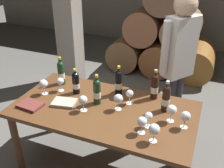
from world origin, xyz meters
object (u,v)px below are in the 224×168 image
wine_bottle_0 (61,73)px  wine_bottle_2 (166,98)px  wine_glass_1 (154,130)px  wine_glass_6 (172,110)px  wine_glass_2 (142,122)px  sommelier_presenting (179,59)px  wine_bottle_5 (155,86)px  wine_glass_8 (60,82)px  wine_glass_0 (118,99)px  dining_table (104,116)px  wine_bottle_1 (97,91)px  wine_glass_7 (185,117)px  wine_bottle_3 (119,82)px  wine_glass_9 (83,100)px  tasting_notebook (64,103)px  leather_ledger (30,105)px  wine_glass_5 (130,94)px  wine_bottle_4 (76,83)px  wine_glass_4 (44,84)px  wine_glass_3 (148,117)px

wine_bottle_0 → wine_bottle_2: (1.15, -0.09, -0.00)m
wine_glass_1 → wine_glass_6: same height
wine_glass_1 → wine_glass_2: wine_glass_1 is taller
wine_bottle_0 → sommelier_presenting: sommelier_presenting is taller
wine_bottle_5 → wine_glass_8: wine_bottle_5 is taller
wine_glass_0 → wine_glass_2: wine_glass_0 is taller
dining_table → wine_glass_0: (0.13, 0.02, 0.20)m
wine_bottle_1 → wine_glass_1: wine_bottle_1 is taller
dining_table → wine_bottle_1: size_ratio=5.60×
wine_glass_6 → wine_glass_7: (0.12, -0.04, -0.00)m
wine_glass_2 → wine_bottle_3: bearing=127.8°
wine_bottle_1 → wine_bottle_2: 0.64m
wine_glass_1 → wine_glass_9: (-0.69, 0.17, -0.00)m
tasting_notebook → wine_bottle_5: bearing=17.6°
dining_table → sommelier_presenting: bearing=54.6°
leather_ledger → wine_glass_5: bearing=30.2°
wine_glass_0 → wine_glass_9: size_ratio=1.03×
wine_bottle_4 → wine_glass_8: (-0.17, -0.02, -0.01)m
wine_bottle_5 → wine_glass_9: bearing=-139.7°
wine_bottle_0 → wine_glass_1: 1.28m
wine_bottle_1 → wine_glass_1: 0.71m
tasting_notebook → wine_glass_8: bearing=117.1°
dining_table → wine_glass_6: 0.65m
wine_glass_4 → wine_glass_7: (1.40, -0.02, -0.00)m
wine_bottle_5 → wine_glass_6: bearing=-54.5°
wine_bottle_4 → wine_glass_6: size_ratio=1.68×
wine_glass_6 → wine_glass_8: (-1.16, 0.10, -0.01)m
wine_glass_5 → tasting_notebook: wine_glass_5 is taller
wine_glass_0 → wine_glass_7: (0.60, -0.04, -0.00)m
wine_bottle_2 → wine_bottle_4: 0.91m
wine_glass_4 → wine_glass_9: 0.52m
dining_table → wine_glass_1: (0.54, -0.29, 0.20)m
dining_table → wine_glass_2: wine_glass_2 is taller
dining_table → wine_glass_7: size_ratio=10.86×
wine_glass_2 → wine_glass_6: (0.19, 0.25, 0.00)m
dining_table → wine_glass_1: 0.65m
wine_glass_7 → wine_glass_8: wine_glass_7 is taller
wine_bottle_1 → wine_glass_7: 0.83m
dining_table → leather_ledger: size_ratio=7.73×
dining_table → wine_glass_2: 0.52m
wine_bottle_5 → wine_glass_8: size_ratio=2.05×
dining_table → wine_bottle_5: 0.56m
wine_glass_1 → wine_glass_5: wine_glass_1 is taller
wine_glass_3 → wine_glass_9: 0.61m
wine_bottle_3 → wine_glass_4: wine_bottle_3 is taller
wine_glass_4 → wine_glass_8: 0.17m
wine_bottle_4 → wine_bottle_0: bearing=154.5°
wine_bottle_2 → wine_bottle_3: bearing=167.0°
wine_glass_3 → wine_glass_6: size_ratio=0.89×
wine_glass_8 → tasting_notebook: size_ratio=0.69×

